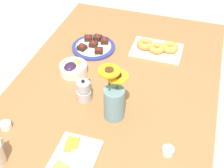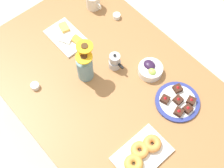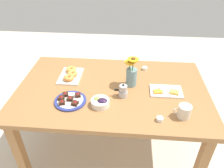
{
  "view_description": "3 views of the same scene",
  "coord_description": "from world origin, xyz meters",
  "px_view_note": "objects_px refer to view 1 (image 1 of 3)",
  "views": [
    {
      "loc": [
        -1.07,
        -0.34,
        1.77
      ],
      "look_at": [
        0.0,
        0.0,
        0.78
      ],
      "focal_mm": 50.0,
      "sensor_mm": 36.0,
      "label": 1
    },
    {
      "loc": [
        0.63,
        -0.55,
        2.29
      ],
      "look_at": [
        0.0,
        0.0,
        0.78
      ],
      "focal_mm": 50.0,
      "sensor_mm": 36.0,
      "label": 2
    },
    {
      "loc": [
        -0.13,
        1.49,
        1.82
      ],
      "look_at": [
        0.0,
        0.0,
        0.78
      ],
      "focal_mm": 35.0,
      "sensor_mm": 36.0,
      "label": 3
    }
  ],
  "objects_px": {
    "dining_table": "(112,103)",
    "cheese_platter": "(71,162)",
    "dessert_plate": "(94,46)",
    "flower_vase": "(114,101)",
    "grape_bowl": "(73,68)",
    "jam_cup_honey": "(168,151)",
    "croissant_platter": "(157,48)",
    "jam_cup_berry": "(6,125)",
    "moka_pot": "(84,91)"
  },
  "relations": [
    {
      "from": "dining_table",
      "to": "cheese_platter",
      "type": "height_order",
      "value": "cheese_platter"
    },
    {
      "from": "grape_bowl",
      "to": "moka_pot",
      "type": "xyz_separation_m",
      "value": [
        -0.17,
        -0.13,
        0.02
      ]
    },
    {
      "from": "dessert_plate",
      "to": "croissant_platter",
      "type": "bearing_deg",
      "value": -77.3
    },
    {
      "from": "grape_bowl",
      "to": "moka_pot",
      "type": "relative_size",
      "value": 1.19
    },
    {
      "from": "cheese_platter",
      "to": "jam_cup_berry",
      "type": "height_order",
      "value": "cheese_platter"
    },
    {
      "from": "croissant_platter",
      "to": "dessert_plate",
      "type": "relative_size",
      "value": 1.14
    },
    {
      "from": "grape_bowl",
      "to": "jam_cup_honey",
      "type": "relative_size",
      "value": 2.94
    },
    {
      "from": "cheese_platter",
      "to": "moka_pot",
      "type": "xyz_separation_m",
      "value": [
        0.35,
        0.08,
        0.04
      ]
    },
    {
      "from": "grape_bowl",
      "to": "jam_cup_honey",
      "type": "bearing_deg",
      "value": -122.6
    },
    {
      "from": "dining_table",
      "to": "dessert_plate",
      "type": "distance_m",
      "value": 0.39
    },
    {
      "from": "flower_vase",
      "to": "grape_bowl",
      "type": "bearing_deg",
      "value": 52.11
    },
    {
      "from": "moka_pot",
      "to": "flower_vase",
      "type": "bearing_deg",
      "value": -110.36
    },
    {
      "from": "jam_cup_honey",
      "to": "flower_vase",
      "type": "relative_size",
      "value": 0.18
    },
    {
      "from": "cheese_platter",
      "to": "moka_pot",
      "type": "distance_m",
      "value": 0.36
    },
    {
      "from": "flower_vase",
      "to": "moka_pot",
      "type": "xyz_separation_m",
      "value": [
        0.06,
        0.17,
        -0.05
      ]
    },
    {
      "from": "dessert_plate",
      "to": "moka_pot",
      "type": "height_order",
      "value": "moka_pot"
    },
    {
      "from": "jam_cup_berry",
      "to": "jam_cup_honey",
      "type": "bearing_deg",
      "value": -83.54
    },
    {
      "from": "croissant_platter",
      "to": "moka_pot",
      "type": "bearing_deg",
      "value": 152.81
    },
    {
      "from": "croissant_platter",
      "to": "moka_pot",
      "type": "height_order",
      "value": "moka_pot"
    },
    {
      "from": "dining_table",
      "to": "dessert_plate",
      "type": "relative_size",
      "value": 6.51
    },
    {
      "from": "dining_table",
      "to": "jam_cup_berry",
      "type": "bearing_deg",
      "value": 135.25
    },
    {
      "from": "jam_cup_honey",
      "to": "cheese_platter",
      "type": "bearing_deg",
      "value": 114.8
    },
    {
      "from": "jam_cup_berry",
      "to": "dessert_plate",
      "type": "xyz_separation_m",
      "value": [
        0.67,
        -0.15,
        -0.0
      ]
    },
    {
      "from": "jam_cup_honey",
      "to": "croissant_platter",
      "type": "bearing_deg",
      "value": 14.99
    },
    {
      "from": "grape_bowl",
      "to": "croissant_platter",
      "type": "xyz_separation_m",
      "value": [
        0.32,
        -0.37,
        -0.01
      ]
    },
    {
      "from": "jam_cup_honey",
      "to": "moka_pot",
      "type": "height_order",
      "value": "moka_pot"
    },
    {
      "from": "jam_cup_berry",
      "to": "dessert_plate",
      "type": "relative_size",
      "value": 0.2
    },
    {
      "from": "dining_table",
      "to": "jam_cup_honey",
      "type": "bearing_deg",
      "value": -131.59
    },
    {
      "from": "grape_bowl",
      "to": "jam_cup_honey",
      "type": "distance_m",
      "value": 0.66
    },
    {
      "from": "croissant_platter",
      "to": "jam_cup_berry",
      "type": "bearing_deg",
      "value": 146.18
    },
    {
      "from": "grape_bowl",
      "to": "croissant_platter",
      "type": "relative_size",
      "value": 0.5
    },
    {
      "from": "jam_cup_honey",
      "to": "dessert_plate",
      "type": "height_order",
      "value": "dessert_plate"
    },
    {
      "from": "dessert_plate",
      "to": "flower_vase",
      "type": "xyz_separation_m",
      "value": [
        -0.47,
        -0.27,
        0.08
      ]
    },
    {
      "from": "croissant_platter",
      "to": "jam_cup_berry",
      "type": "xyz_separation_m",
      "value": [
        -0.75,
        0.5,
        -0.01
      ]
    },
    {
      "from": "croissant_platter",
      "to": "flower_vase",
      "type": "height_order",
      "value": "flower_vase"
    },
    {
      "from": "flower_vase",
      "to": "moka_pot",
      "type": "relative_size",
      "value": 2.24
    },
    {
      "from": "jam_cup_honey",
      "to": "jam_cup_berry",
      "type": "distance_m",
      "value": 0.69
    },
    {
      "from": "croissant_platter",
      "to": "moka_pot",
      "type": "distance_m",
      "value": 0.55
    },
    {
      "from": "grape_bowl",
      "to": "flower_vase",
      "type": "distance_m",
      "value": 0.37
    },
    {
      "from": "dining_table",
      "to": "jam_cup_honey",
      "type": "xyz_separation_m",
      "value": [
        -0.29,
        -0.32,
        0.1
      ]
    },
    {
      "from": "dining_table",
      "to": "dessert_plate",
      "type": "xyz_separation_m",
      "value": [
        0.31,
        0.21,
        0.1
      ]
    },
    {
      "from": "cheese_platter",
      "to": "croissant_platter",
      "type": "distance_m",
      "value": 0.85
    },
    {
      "from": "dining_table",
      "to": "jam_cup_berry",
      "type": "relative_size",
      "value": 33.33
    },
    {
      "from": "dining_table",
      "to": "grape_bowl",
      "type": "bearing_deg",
      "value": 73.6
    },
    {
      "from": "cheese_platter",
      "to": "jam_cup_berry",
      "type": "relative_size",
      "value": 5.42
    },
    {
      "from": "dining_table",
      "to": "grape_bowl",
      "type": "height_order",
      "value": "grape_bowl"
    },
    {
      "from": "jam_cup_berry",
      "to": "dessert_plate",
      "type": "height_order",
      "value": "dessert_plate"
    },
    {
      "from": "jam_cup_honey",
      "to": "flower_vase",
      "type": "xyz_separation_m",
      "value": [
        0.13,
        0.26,
        0.08
      ]
    },
    {
      "from": "dining_table",
      "to": "cheese_platter",
      "type": "relative_size",
      "value": 6.15
    },
    {
      "from": "croissant_platter",
      "to": "jam_cup_berry",
      "type": "height_order",
      "value": "croissant_platter"
    }
  ]
}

